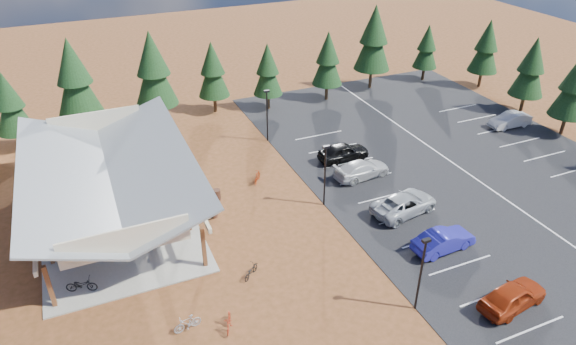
{
  "coord_description": "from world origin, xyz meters",
  "views": [
    {
      "loc": [
        -10.7,
        -27.38,
        22.36
      ],
      "look_at": [
        3.19,
        4.85,
        1.76
      ],
      "focal_mm": 32.0,
      "sensor_mm": 36.0,
      "label": 1
    }
  ],
  "objects": [
    {
      "name": "pine_5",
      "position": [
        7.87,
        21.12,
        4.43
      ],
      "size": [
        3.12,
        3.12,
        7.26
      ],
      "color": "#382314",
      "rests_on": "ground"
    },
    {
      "name": "pine_2",
      "position": [
        -10.93,
        22.1,
        5.94
      ],
      "size": [
        4.17,
        4.17,
        9.72
      ],
      "color": "#382314",
      "rests_on": "ground"
    },
    {
      "name": "bike_0",
      "position": [
        -12.99,
        -0.78,
        0.6
      ],
      "size": [
        2.01,
        1.26,
        1.0
      ],
      "primitive_type": "imported",
      "rotation": [
        0.0,
        0.0,
        1.23
      ],
      "color": "black",
      "rests_on": "concrete_pad"
    },
    {
      "name": "pine_6",
      "position": [
        14.89,
        21.0,
        4.75
      ],
      "size": [
        3.34,
        3.34,
        7.78
      ],
      "color": "#382314",
      "rests_on": "ground"
    },
    {
      "name": "ground",
      "position": [
        0.0,
        0.0,
        0.0
      ],
      "size": [
        140.0,
        140.0,
        0.0
      ],
      "primitive_type": "plane",
      "color": "#553216",
      "rests_on": "ground"
    },
    {
      "name": "car_1",
      "position": [
        9.93,
        -6.18,
        0.79
      ],
      "size": [
        4.64,
        1.88,
        1.5
      ],
      "primitive_type": "imported",
      "rotation": [
        0.0,
        0.0,
        1.64
      ],
      "color": "#23229C",
      "rests_on": "asphalt_lot"
    },
    {
      "name": "car_9",
      "position": [
        28.59,
        7.14,
        0.77
      ],
      "size": [
        4.46,
        1.67,
        1.46
      ],
      "primitive_type": "imported",
      "rotation": [
        0.0,
        0.0,
        -1.6
      ],
      "color": "#BDBDBD",
      "rests_on": "asphalt_lot"
    },
    {
      "name": "car_4",
      "position": [
        9.83,
        7.73,
        0.83
      ],
      "size": [
        4.67,
        1.96,
        1.58
      ],
      "primitive_type": "imported",
      "rotation": [
        0.0,
        0.0,
        1.59
      ],
      "color": "black",
      "rests_on": "asphalt_lot"
    },
    {
      "name": "asphalt_lot",
      "position": [
        18.5,
        3.0,
        0.02
      ],
      "size": [
        27.0,
        44.0,
        0.04
      ],
      "primitive_type": "cube",
      "color": "black",
      "rests_on": "ground"
    },
    {
      "name": "bike_13",
      "position": [
        -7.77,
        -6.29,
        0.49
      ],
      "size": [
        1.69,
        0.72,
        0.98
      ],
      "primitive_type": "imported",
      "rotation": [
        0.0,
        0.0,
        4.87
      ],
      "color": "#9A9DA3",
      "rests_on": "ground"
    },
    {
      "name": "bike_3",
      "position": [
        -13.61,
        13.88,
        0.64
      ],
      "size": [
        1.8,
        0.53,
        1.08
      ],
      "primitive_type": "imported",
      "rotation": [
        0.0,
        0.0,
        1.59
      ],
      "color": "maroon",
      "rests_on": "concrete_pad"
    },
    {
      "name": "car_3",
      "position": [
        9.8,
        4.45,
        0.76
      ],
      "size": [
        5.17,
        2.52,
        1.45
      ],
      "primitive_type": "imported",
      "rotation": [
        0.0,
        0.0,
        1.67
      ],
      "color": "#BDBDBD",
      "rests_on": "asphalt_lot"
    },
    {
      "name": "bike_1",
      "position": [
        -13.56,
        6.41,
        0.6
      ],
      "size": [
        1.68,
        0.58,
        0.99
      ],
      "primitive_type": "imported",
      "rotation": [
        0.0,
        0.0,
        1.64
      ],
      "color": "gray",
      "rests_on": "concrete_pad"
    },
    {
      "name": "bike_11",
      "position": [
        -5.59,
        -7.08,
        0.48
      ],
      "size": [
        1.03,
        1.64,
        0.96
      ],
      "primitive_type": "imported",
      "rotation": [
        0.0,
        0.0,
        -0.4
      ],
      "color": "#A02A15",
      "rests_on": "ground"
    },
    {
      "name": "bike_2",
      "position": [
        -13.57,
        8.07,
        0.58
      ],
      "size": [
        1.89,
        0.88,
        0.96
      ],
      "primitive_type": "imported",
      "rotation": [
        0.0,
        0.0,
        1.71
      ],
      "color": "navy",
      "rests_on": "concrete_pad"
    },
    {
      "name": "bike_16",
      "position": [
        -4.18,
        3.46,
        0.4
      ],
      "size": [
        1.57,
        0.66,
        0.8
      ],
      "primitive_type": "imported",
      "rotation": [
        0.0,
        0.0,
        4.8
      ],
      "color": "black",
      "rests_on": "ground"
    },
    {
      "name": "lamp_post_1",
      "position": [
        5.0,
        2.0,
        2.98
      ],
      "size": [
        0.5,
        0.25,
        5.14
      ],
      "color": "black",
      "rests_on": "ground"
    },
    {
      "name": "trash_bin_1",
      "position": [
        -2.44,
        5.95,
        0.45
      ],
      "size": [
        0.6,
        0.6,
        0.9
      ],
      "primitive_type": "cylinder",
      "color": "#3E2216",
      "rests_on": "ground"
    },
    {
      "name": "pine_12",
      "position": [
        32.6,
        9.61,
        4.96
      ],
      "size": [
        3.49,
        3.49,
        8.13
      ],
      "color": "#382314",
      "rests_on": "ground"
    },
    {
      "name": "bike_6",
      "position": [
        -7.92,
        10.46,
        0.57
      ],
      "size": [
        1.91,
        1.08,
        0.95
      ],
      "primitive_type": "imported",
      "rotation": [
        0.0,
        0.0,
        1.84
      ],
      "color": "navy",
      "rests_on": "concrete_pad"
    },
    {
      "name": "bike_12",
      "position": [
        -2.98,
        -3.49,
        0.41
      ],
      "size": [
        1.53,
        1.42,
        0.81
      ],
      "primitive_type": "imported",
      "rotation": [
        0.0,
        0.0,
        2.28
      ],
      "color": "black",
      "rests_on": "ground"
    },
    {
      "name": "bike_pavilion",
      "position": [
        -10.0,
        7.0,
        3.82
      ],
      "size": [
        11.65,
        19.4,
        4.97
      ],
      "color": "#553218",
      "rests_on": "concrete_pad"
    },
    {
      "name": "pine_13",
      "position": [
        33.66,
        17.37,
        4.9
      ],
      "size": [
        3.44,
        3.44,
        8.02
      ],
      "color": "#382314",
      "rests_on": "ground"
    },
    {
      "name": "pine_11",
      "position": [
        32.17,
        3.89,
        5.04
      ],
      "size": [
        3.54,
        3.54,
        8.25
      ],
      "color": "#382314",
      "rests_on": "ground"
    },
    {
      "name": "car_2",
      "position": [
        10.06,
        -1.37,
        0.79
      ],
      "size": [
        5.78,
        3.46,
        1.5
      ],
      "primitive_type": "imported",
      "rotation": [
        0.0,
        0.0,
        1.76
      ],
      "color": "#ADB1B5",
      "rests_on": "asphalt_lot"
    },
    {
      "name": "bike_7",
      "position": [
        -8.78,
        12.79,
        0.6
      ],
      "size": [
        1.7,
        0.66,
        1.0
      ],
      "primitive_type": "imported",
      "rotation": [
        0.0,
        0.0,
        1.69
      ],
      "color": "maroon",
      "rests_on": "concrete_pad"
    },
    {
      "name": "pine_3",
      "position": [
        -3.77,
        21.6,
        5.92
      ],
      "size": [
        4.16,
        4.16,
        9.7
      ],
      "color": "#382314",
      "rests_on": "ground"
    },
    {
      "name": "car_0",
      "position": [
        10.32,
        -12.11,
        0.82
      ],
      "size": [
        4.83,
        2.54,
        1.57
      ],
      "primitive_type": "imported",
      "rotation": [
        0.0,
        0.0,
        1.73
      ],
      "color": "#982C0E",
      "rests_on": "asphalt_lot"
    },
    {
      "name": "pine_4",
      "position": [
        2.38,
        22.72,
        4.68
      ],
      "size": [
        3.29,
        3.29,
        7.67
      ],
      "color": "#382314",
      "rests_on": "ground"
    },
    {
      "name": "bike_15",
      "position": [
        1.44,
        7.23,
        0.48
      ],
      "size": [
        1.29,
        1.56,
        0.96
      ],
      "primitive_type": "imported",
      "rotation": [
        0.0,
        0.0,
        2.52
      ],
      "color": "#992709",
      "rests_on": "ground"
    },
    {
      "name": "pine_7",
      "position": [
        21.37,
        22.23,
        5.97
      ],
      "size": [
        4.2,
        4.2,
        9.77
      ],
      "color": "#382314",
      "rests_on": "ground"
    },
    {
      "name": "concrete_pad",
      "position": [
        -10.0,
        7.0,
        0.05
      ],
      "size": [
        10.6,
        18.6,
        0.1
      ],
      "primitive_type": "cube",
      "color": "gray",
      "rests_on": "ground"
    },
    {
      "name": "pine_8",
      "position": [
        28.81,
        21.97,
        4.18
      ],
      "size": [
        2.94,
        2.94,
        6.86
      ],
      "color": "#382314",
      "rests_on": "ground"
    },
    {
      "name": "lamp_post_2",
      "position": [
        5.0,
        14.0,
        2.98
      ],
      "size": [
        0.5,
        0.25,
        5.14
      ],
      "color": "black",
      "rests_on": "ground"
    },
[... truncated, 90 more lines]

